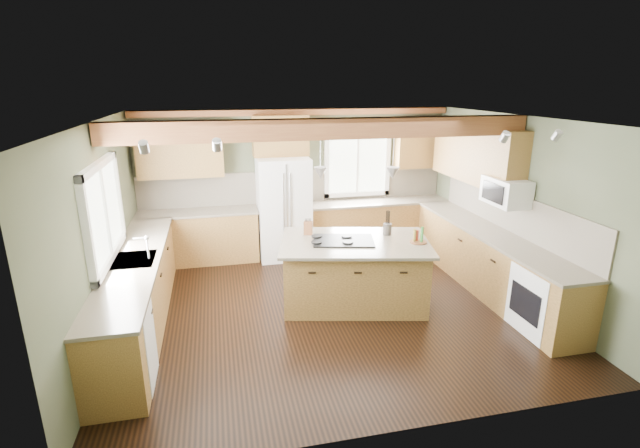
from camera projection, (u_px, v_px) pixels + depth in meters
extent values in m
plane|color=black|center=(328.00, 307.00, 6.54)|extent=(5.60, 5.60, 0.00)
plane|color=silver|center=(330.00, 119.00, 5.77)|extent=(5.60, 5.60, 0.00)
plane|color=#424B35|center=(296.00, 181.00, 8.48)|extent=(5.60, 0.00, 5.60)
plane|color=#424B35|center=(103.00, 233.00, 5.56)|extent=(0.00, 5.00, 5.00)
plane|color=#424B35|center=(515.00, 207.00, 6.75)|extent=(0.00, 5.00, 5.00)
cube|color=brown|center=(328.00, 129.00, 5.90)|extent=(5.55, 0.26, 0.26)
cube|color=brown|center=(296.00, 112.00, 8.03)|extent=(5.55, 0.20, 0.10)
cube|color=brown|center=(297.00, 186.00, 8.50)|extent=(5.58, 0.03, 0.58)
cube|color=brown|center=(512.00, 212.00, 6.82)|extent=(0.03, 3.70, 0.58)
cube|color=brown|center=(199.00, 238.00, 8.08)|extent=(2.02, 0.60, 0.88)
cube|color=#4F463A|center=(197.00, 212.00, 7.94)|extent=(2.06, 0.64, 0.04)
cube|color=brown|center=(377.00, 225.00, 8.77)|extent=(2.62, 0.60, 0.88)
cube|color=#4F463A|center=(378.00, 202.00, 8.64)|extent=(2.66, 0.64, 0.04)
cube|color=brown|center=(138.00, 294.00, 5.93)|extent=(0.60, 3.70, 0.88)
cube|color=#4F463A|center=(134.00, 261.00, 5.79)|extent=(0.64, 3.74, 0.04)
cube|color=brown|center=(489.00, 262.00, 6.98)|extent=(0.60, 3.70, 0.88)
cube|color=#4F463A|center=(492.00, 233.00, 6.85)|extent=(0.64, 3.74, 0.04)
cube|color=brown|center=(180.00, 150.00, 7.71)|extent=(1.40, 0.35, 0.90)
cube|color=brown|center=(280.00, 136.00, 8.01)|extent=(0.96, 0.35, 0.70)
cube|color=brown|center=(476.00, 154.00, 7.36)|extent=(0.35, 2.20, 0.90)
cube|color=brown|center=(419.00, 143.00, 8.62)|extent=(0.90, 0.35, 0.90)
cube|color=white|center=(103.00, 212.00, 5.54)|extent=(0.04, 1.60, 1.05)
cube|color=white|center=(357.00, 165.00, 8.64)|extent=(1.10, 0.04, 1.00)
cube|color=#262628|center=(134.00, 260.00, 5.79)|extent=(0.50, 0.65, 0.03)
cylinder|color=#B2B2B7|center=(148.00, 248.00, 5.78)|extent=(0.02, 0.02, 0.28)
cube|color=white|center=(121.00, 350.00, 4.72)|extent=(0.60, 0.60, 0.84)
cube|color=white|center=(546.00, 301.00, 5.77)|extent=(0.60, 0.72, 0.84)
cube|color=white|center=(506.00, 192.00, 6.58)|extent=(0.40, 0.70, 0.38)
cone|color=#B2B2B7|center=(320.00, 173.00, 6.16)|extent=(0.18, 0.18, 0.16)
cone|color=#B2B2B7|center=(393.00, 173.00, 6.16)|extent=(0.18, 0.18, 0.16)
cube|color=white|center=(284.00, 208.00, 8.18)|extent=(0.90, 0.74, 1.80)
cube|color=brown|center=(354.00, 273.00, 6.59)|extent=(2.13, 1.57, 0.88)
cube|color=#4F463A|center=(355.00, 242.00, 6.45)|extent=(2.29, 1.72, 0.04)
cube|color=black|center=(343.00, 240.00, 6.44)|extent=(0.93, 0.73, 0.02)
cube|color=brown|center=(308.00, 228.00, 6.70)|extent=(0.14, 0.13, 0.20)
cylinder|color=#433936|center=(387.00, 229.00, 6.70)|extent=(0.17, 0.17, 0.16)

